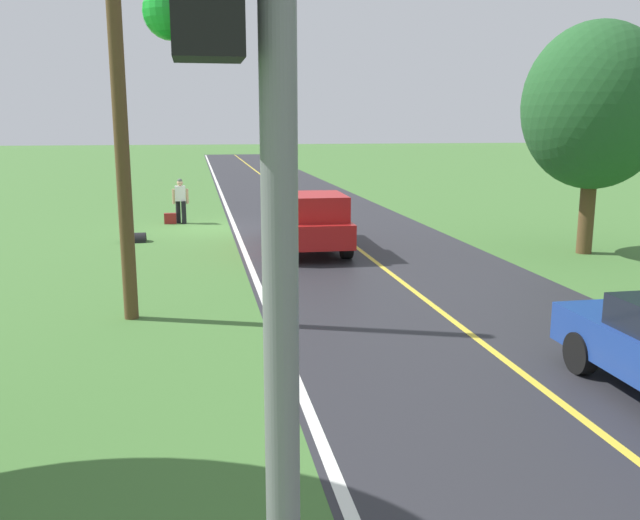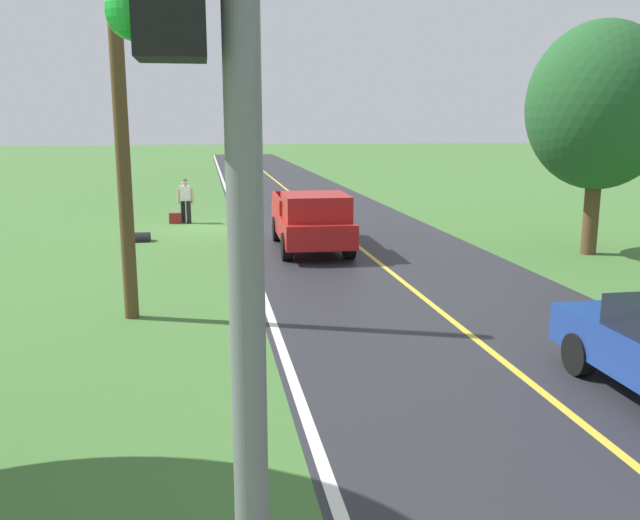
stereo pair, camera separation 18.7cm
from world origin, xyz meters
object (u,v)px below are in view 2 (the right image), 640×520
object	(u,v)px
tree_far_side_near	(600,107)
suitcase_carried	(175,218)
traffic_light_mast	(209,195)
utility_pole_roadside	(121,124)
hitchhiker_walking	(185,198)
pickup_truck_passing	(312,219)

from	to	relation	value
tree_far_side_near	suitcase_carried	bearing A→B (deg)	-34.05
suitcase_carried	traffic_light_mast	size ratio (longest dim) A/B	0.09
tree_far_side_near	utility_pole_roadside	distance (m)	13.62
suitcase_carried	traffic_light_mast	bearing A→B (deg)	3.03
suitcase_carried	traffic_light_mast	world-z (taller)	traffic_light_mast
hitchhiker_walking	traffic_light_mast	world-z (taller)	traffic_light_mast
pickup_truck_passing	traffic_light_mast	size ratio (longest dim) A/B	1.05
utility_pole_roadside	hitchhiker_walking	bearing A→B (deg)	-93.39
pickup_truck_passing	tree_far_side_near	bearing A→B (deg)	166.26
hitchhiker_walking	utility_pole_roadside	world-z (taller)	utility_pole_roadside
traffic_light_mast	utility_pole_roadside	bearing A→B (deg)	-81.71
hitchhiker_walking	pickup_truck_passing	distance (m)	7.62
tree_far_side_near	traffic_light_mast	bearing A→B (deg)	53.55
pickup_truck_passing	hitchhiker_walking	bearing A→B (deg)	-58.80
tree_far_side_near	utility_pole_roadside	world-z (taller)	utility_pole_roadside
hitchhiker_walking	traffic_light_mast	bearing A→B (deg)	91.87
utility_pole_roadside	suitcase_carried	bearing A→B (deg)	-91.56
pickup_truck_passing	suitcase_carried	bearing A→B (deg)	-55.85
hitchhiker_walking	suitcase_carried	xyz separation A→B (m)	(0.42, 0.08, -0.77)
suitcase_carried	pickup_truck_passing	bearing A→B (deg)	34.29
traffic_light_mast	tree_far_side_near	world-z (taller)	tree_far_side_near
tree_far_side_near	utility_pole_roadside	bearing A→B (deg)	19.79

